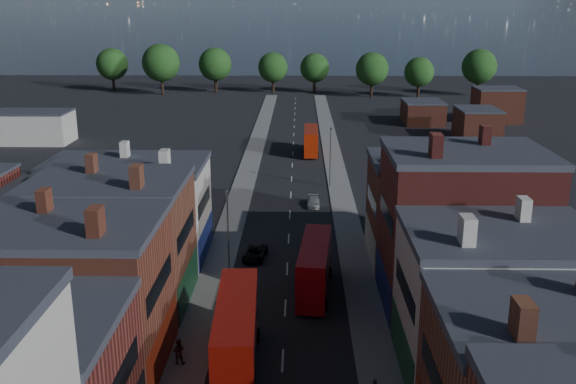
{
  "coord_description": "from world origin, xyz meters",
  "views": [
    {
      "loc": [
        1.09,
        -23.24,
        23.69
      ],
      "look_at": [
        0.0,
        36.29,
        6.21
      ],
      "focal_mm": 40.0,
      "sensor_mm": 36.0,
      "label": 1
    }
  ],
  "objects_px": {
    "bus_2": "(311,140)",
    "car_3": "(313,202)",
    "bus_1": "(315,266)",
    "ped_1": "(178,351)",
    "car_2": "(255,253)",
    "bus_0": "(237,333)"
  },
  "relations": [
    {
      "from": "bus_2",
      "to": "car_2",
      "type": "relative_size",
      "value": 2.32
    },
    {
      "from": "bus_2",
      "to": "car_3",
      "type": "xyz_separation_m",
      "value": [
        -0.15,
        -28.59,
        -1.73
      ]
    },
    {
      "from": "bus_1",
      "to": "car_3",
      "type": "height_order",
      "value": "bus_1"
    },
    {
      "from": "bus_1",
      "to": "bus_2",
      "type": "relative_size",
      "value": 1.06
    },
    {
      "from": "bus_1",
      "to": "car_3",
      "type": "bearing_deg",
      "value": 94.42
    },
    {
      "from": "bus_0",
      "to": "bus_1",
      "type": "xyz_separation_m",
      "value": [
        5.47,
        12.11,
        -0.28
      ]
    },
    {
      "from": "car_2",
      "to": "car_3",
      "type": "relative_size",
      "value": 1.13
    },
    {
      "from": "car_3",
      "to": "ped_1",
      "type": "bearing_deg",
      "value": -105.11
    },
    {
      "from": "bus_0",
      "to": "car_2",
      "type": "bearing_deg",
      "value": 87.82
    },
    {
      "from": "bus_1",
      "to": "bus_2",
      "type": "xyz_separation_m",
      "value": [
        0.54,
        52.85,
        -0.1
      ]
    },
    {
      "from": "bus_0",
      "to": "bus_2",
      "type": "relative_size",
      "value": 1.17
    },
    {
      "from": "bus_0",
      "to": "car_2",
      "type": "relative_size",
      "value": 2.73
    },
    {
      "from": "ped_1",
      "to": "bus_2",
      "type": "bearing_deg",
      "value": -94.93
    },
    {
      "from": "bus_0",
      "to": "bus_1",
      "type": "distance_m",
      "value": 13.29
    },
    {
      "from": "bus_0",
      "to": "car_2",
      "type": "height_order",
      "value": "bus_0"
    },
    {
      "from": "car_2",
      "to": "bus_2",
      "type": "bearing_deg",
      "value": 89.43
    },
    {
      "from": "bus_0",
      "to": "bus_1",
      "type": "height_order",
      "value": "bus_0"
    },
    {
      "from": "car_2",
      "to": "ped_1",
      "type": "xyz_separation_m",
      "value": [
        -3.91,
        -19.14,
        0.46
      ]
    },
    {
      "from": "bus_1",
      "to": "car_2",
      "type": "height_order",
      "value": "bus_1"
    },
    {
      "from": "car_2",
      "to": "car_3",
      "type": "distance_m",
      "value": 17.88
    },
    {
      "from": "bus_2",
      "to": "ped_1",
      "type": "distance_m",
      "value": 65.36
    },
    {
      "from": "bus_0",
      "to": "ped_1",
      "type": "bearing_deg",
      "value": 171.97
    }
  ]
}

